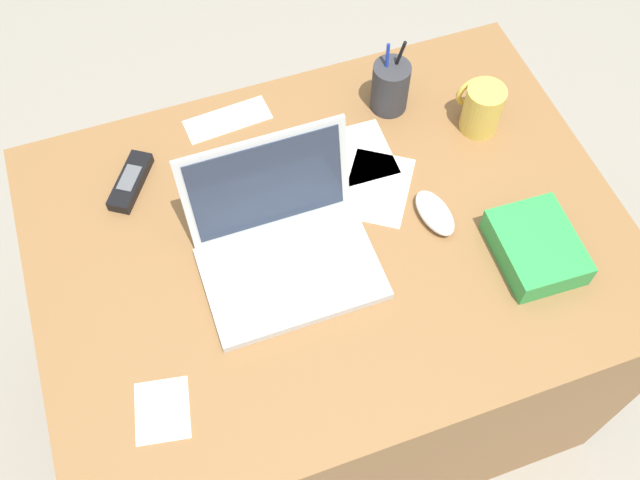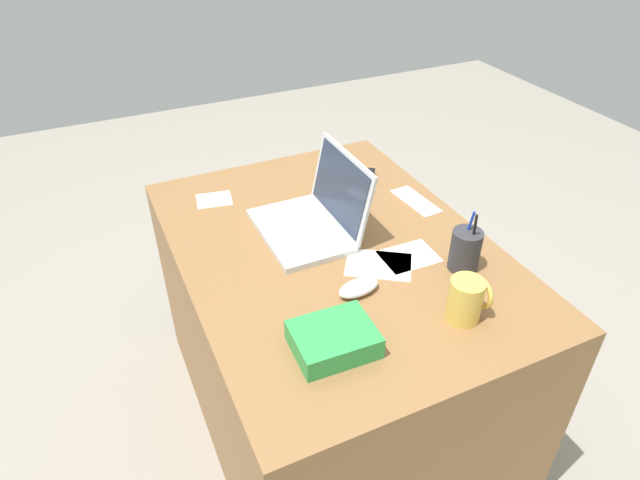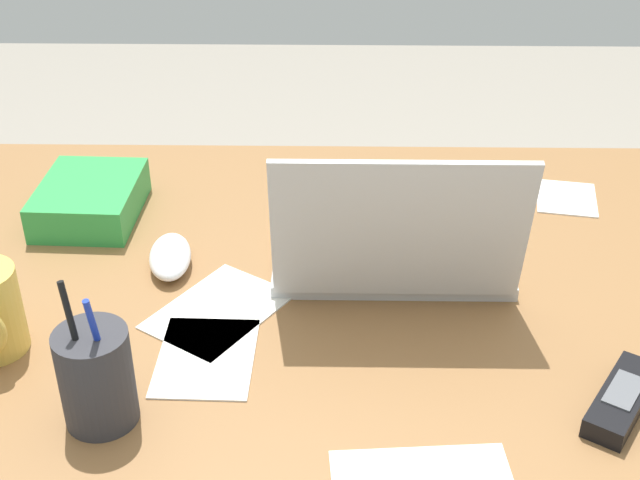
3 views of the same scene
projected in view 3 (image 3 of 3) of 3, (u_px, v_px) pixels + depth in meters
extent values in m
cube|color=olive|center=(319.00, 471.00, 1.35)|extent=(1.13, 0.83, 0.71)
cube|color=silver|center=(390.00, 251.00, 1.21)|extent=(0.32, 0.21, 0.02)
cube|color=silver|center=(391.00, 252.00, 1.18)|extent=(0.26, 0.11, 0.00)
cube|color=silver|center=(388.00, 221.00, 1.26)|extent=(0.09, 0.05, 0.00)
cube|color=silver|center=(400.00, 231.00, 1.04)|extent=(0.31, 0.05, 0.21)
cube|color=#283347|center=(399.00, 228.00, 1.04)|extent=(0.28, 0.04, 0.18)
ellipsoid|color=white|center=(170.00, 256.00, 1.18)|extent=(0.07, 0.12, 0.03)
cube|color=black|center=(622.00, 399.00, 0.95)|extent=(0.11, 0.14, 0.02)
cube|color=#595B60|center=(624.00, 390.00, 0.94)|extent=(0.06, 0.07, 0.00)
cylinder|color=#333338|center=(96.00, 377.00, 0.91)|extent=(0.08, 0.08, 0.11)
cylinder|color=#1933B2|center=(101.00, 352.00, 0.88)|extent=(0.01, 0.03, 0.14)
cylinder|color=black|center=(79.00, 350.00, 0.88)|extent=(0.03, 0.03, 0.15)
cube|color=green|center=(90.00, 199.00, 1.29)|extent=(0.15, 0.18, 0.05)
cube|color=white|center=(566.00, 198.00, 1.35)|extent=(0.11, 0.12, 0.00)
cube|color=white|center=(218.00, 311.00, 1.10)|extent=(0.20, 0.21, 0.00)
cube|color=white|center=(421.00, 473.00, 0.87)|extent=(0.18, 0.08, 0.00)
cube|color=white|center=(206.00, 357.00, 1.02)|extent=(0.12, 0.15, 0.00)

